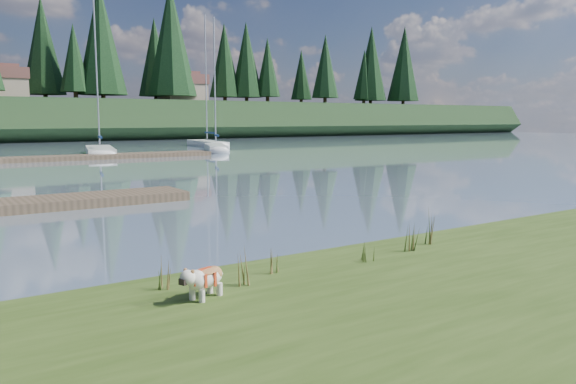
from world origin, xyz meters
TOP-DOWN VIEW (x-y plane):
  - bulldog at (-0.59, -2.89)m, footprint 0.79×0.51m
  - dock_far at (2.00, 30.00)m, footprint 26.00×2.20m
  - sailboat_bg_3 at (8.47, 35.49)m, footprint 3.97×9.81m
  - sailboat_bg_4 at (18.02, 34.32)m, footprint 4.18×7.65m
  - sailboat_bg_5 at (20.86, 42.41)m, footprint 3.01×9.31m
  - weed_0 at (0.13, -2.67)m, footprint 0.17×0.14m
  - weed_1 at (0.88, -2.39)m, footprint 0.17×0.14m
  - weed_2 at (3.76, -2.52)m, footprint 0.17×0.14m
  - weed_3 at (-0.88, -2.20)m, footprint 0.17×0.14m
  - weed_4 at (2.61, -2.61)m, footprint 0.17×0.14m
  - weed_5 at (4.53, -2.28)m, footprint 0.17×0.14m
  - mud_lip at (0.00, -1.60)m, footprint 60.00×0.50m
  - conifer_5 at (15.00, 70.00)m, footprint 3.96×3.96m
  - conifer_6 at (28.00, 68.00)m, footprint 7.04×7.04m
  - conifer_7 at (42.00, 71.00)m, footprint 5.28×5.28m
  - conifer_8 at (55.00, 67.00)m, footprint 4.62×4.62m
  - conifer_9 at (68.00, 70.00)m, footprint 5.94×5.94m
  - house_1 at (6.00, 71.00)m, footprint 6.30×5.30m
  - house_2 at (30.00, 69.00)m, footprint 6.30×5.30m

SIDE VIEW (x-z plane):
  - mud_lip at x=0.00m, z-range 0.00..0.14m
  - dock_far at x=2.00m, z-range 0.00..0.30m
  - sailboat_bg_5 at x=20.86m, z-range -6.16..6.79m
  - sailboat_bg_3 at x=8.47m, z-range -6.66..7.30m
  - sailboat_bg_4 at x=18.02m, z-range -5.32..5.97m
  - weed_4 at x=2.61m, z-range 0.32..0.73m
  - weed_1 at x=0.88m, z-range 0.31..0.82m
  - weed_3 at x=-0.88m, z-range 0.31..0.86m
  - weed_0 at x=0.13m, z-range 0.30..0.93m
  - bulldog at x=-0.59m, z-range 0.41..0.87m
  - weed_5 at x=4.53m, z-range 0.29..1.00m
  - weed_2 at x=3.76m, z-range 0.29..1.01m
  - house_1 at x=6.00m, z-range 4.99..9.64m
  - house_2 at x=30.00m, z-range 4.99..9.64m
  - conifer_5 at x=15.00m, z-range 5.65..16.00m
  - conifer_8 at x=55.00m, z-range 5.62..17.40m
  - conifer_7 at x=42.00m, z-range 5.59..18.79m
  - conifer_9 at x=68.00m, z-range 5.55..20.18m
  - conifer_6 at x=28.00m, z-range 5.49..22.49m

